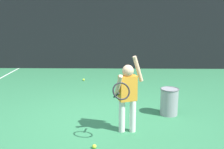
# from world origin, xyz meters

# --- Properties ---
(ground_plane) EXTENTS (20.00, 20.00, 0.00)m
(ground_plane) POSITION_xyz_m (0.00, 0.00, 0.00)
(ground_plane) COLOR #2D7247
(back_fence_windscreen) EXTENTS (12.88, 0.08, 3.52)m
(back_fence_windscreen) POSITION_xyz_m (0.00, 5.26, 1.76)
(back_fence_windscreen) COLOR black
(back_fence_windscreen) RESTS_ON ground
(fence_post_1) EXTENTS (0.09, 0.09, 3.67)m
(fence_post_1) POSITION_xyz_m (0.00, 5.32, 1.83)
(fence_post_1) COLOR slate
(fence_post_1) RESTS_ON ground
(tennis_player) EXTENTS (0.56, 0.74, 1.35)m
(tennis_player) POSITION_xyz_m (0.56, -0.50, 0.73)
(tennis_player) COLOR silver
(tennis_player) RESTS_ON ground
(ball_hopper) EXTENTS (0.38, 0.38, 0.56)m
(ball_hopper) POSITION_xyz_m (1.47, 0.36, 0.29)
(ball_hopper) COLOR gray
(ball_hopper) RESTS_ON ground
(tennis_ball_0) EXTENTS (0.07, 0.07, 0.07)m
(tennis_ball_0) POSITION_xyz_m (-0.67, 3.23, 0.03)
(tennis_ball_0) COLOR #CCE033
(tennis_ball_0) RESTS_ON ground
(tennis_ball_1) EXTENTS (0.07, 0.07, 0.07)m
(tennis_ball_1) POSITION_xyz_m (0.04, -1.11, 0.03)
(tennis_ball_1) COLOR #CCE033
(tennis_ball_1) RESTS_ON ground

